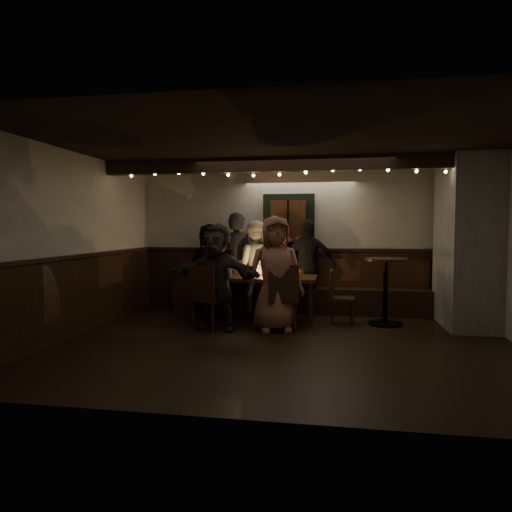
% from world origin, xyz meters
% --- Properties ---
extents(room, '(6.02, 5.01, 2.62)m').
position_xyz_m(room, '(1.07, 1.42, 1.07)').
color(room, black).
rests_on(room, ground).
extents(dining_table, '(2.05, 0.88, 0.89)m').
position_xyz_m(dining_table, '(-0.67, 1.40, 0.67)').
color(dining_table, black).
rests_on(dining_table, ground).
extents(chair_near_left, '(0.56, 0.56, 0.98)m').
position_xyz_m(chair_near_left, '(-1.24, 0.53, 0.55)').
color(chair_near_left, black).
rests_on(chair_near_left, ground).
extents(chair_near_right, '(0.59, 0.59, 0.99)m').
position_xyz_m(chair_near_right, '(-0.12, 0.63, 0.56)').
color(chair_near_right, black).
rests_on(chair_near_right, ground).
extents(chair_end, '(0.39, 0.39, 0.85)m').
position_xyz_m(chair_end, '(0.69, 1.41, 0.48)').
color(chair_end, black).
rests_on(chair_end, ground).
extents(high_top, '(0.66, 0.66, 1.05)m').
position_xyz_m(high_top, '(1.44, 1.38, 0.66)').
color(high_top, black).
rests_on(high_top, ground).
extents(person_a, '(0.92, 0.77, 1.60)m').
position_xyz_m(person_a, '(-1.61, 2.07, 0.80)').
color(person_a, black).
rests_on(person_a, ground).
extents(person_b, '(0.73, 0.55, 1.80)m').
position_xyz_m(person_b, '(-1.09, 2.04, 0.90)').
color(person_b, black).
rests_on(person_b, ground).
extents(person_c, '(0.86, 0.71, 1.65)m').
position_xyz_m(person_c, '(-0.79, 2.07, 0.83)').
color(person_c, beige).
rests_on(person_c, ground).
extents(person_d, '(1.02, 0.66, 1.49)m').
position_xyz_m(person_d, '(-0.34, 2.12, 0.75)').
color(person_d, '#481519').
rests_on(person_d, ground).
extents(person_e, '(1.00, 0.43, 1.68)m').
position_xyz_m(person_e, '(0.18, 2.18, 0.84)').
color(person_e, black).
rests_on(person_e, ground).
extents(person_f, '(1.55, 0.77, 1.60)m').
position_xyz_m(person_f, '(-1.09, 0.59, 0.80)').
color(person_f, '#322A25').
rests_on(person_f, ground).
extents(person_g, '(0.97, 0.79, 1.71)m').
position_xyz_m(person_g, '(-0.22, 0.65, 0.85)').
color(person_g, '#9C664C').
rests_on(person_g, ground).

